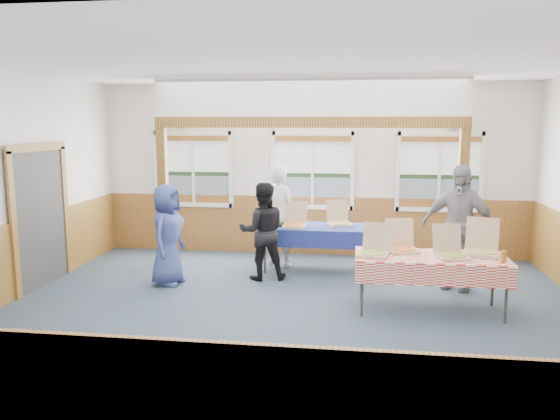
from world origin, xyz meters
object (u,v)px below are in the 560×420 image
at_px(table_left, 319,229).
at_px(person_grey, 458,227).
at_px(man_blue, 167,235).
at_px(table_right, 431,260).
at_px(woman_white, 279,216).
at_px(woman_black, 263,231).

distance_m(table_left, person_grey, 2.28).
bearing_deg(man_blue, table_left, -57.43).
xyz_separation_m(table_right, man_blue, (-3.85, 0.73, 0.08)).
distance_m(table_left, man_blue, 2.53).
xyz_separation_m(table_right, person_grey, (0.54, 1.11, 0.24)).
relative_size(man_blue, person_grey, 0.83).
distance_m(woman_white, man_blue, 2.06).
distance_m(woman_black, man_blue, 1.48).
distance_m(woman_white, person_grey, 3.00).
height_order(woman_white, woman_black, woman_white).
height_order(table_right, person_grey, person_grey).
xyz_separation_m(woman_black, person_grey, (2.99, -0.10, 0.16)).
distance_m(man_blue, person_grey, 4.41).
distance_m(woman_white, woman_black, 0.89).
bearing_deg(table_left, man_blue, -169.73).
bearing_deg(woman_black, man_blue, 4.70).
height_order(table_left, person_grey, person_grey).
bearing_deg(person_grey, woman_black, -154.90).
bearing_deg(person_grey, table_left, -172.52).
bearing_deg(table_right, man_blue, 155.49).
bearing_deg(woman_black, person_grey, 164.21).
height_order(table_left, table_right, same).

